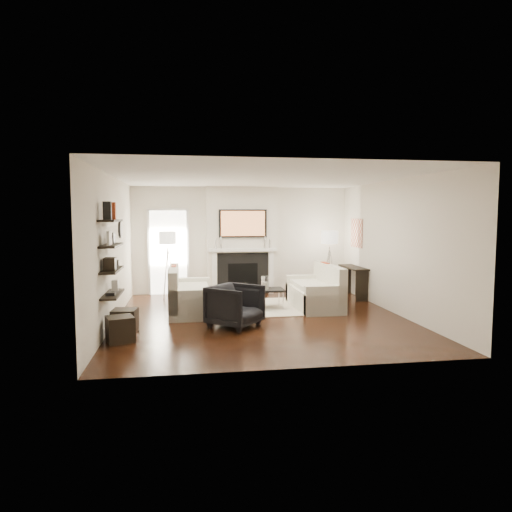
{
  "coord_description": "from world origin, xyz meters",
  "views": [
    {
      "loc": [
        -1.45,
        -8.62,
        1.99
      ],
      "look_at": [
        0.0,
        0.6,
        1.15
      ],
      "focal_mm": 32.0,
      "sensor_mm": 36.0,
      "label": 1
    }
  ],
  "objects": [
    {
      "name": "console_leg_s",
      "position": [
        2.57,
        2.36,
        0.35
      ],
      "size": [
        0.3,
        0.04,
        0.71
      ],
      "primitive_type": "cube",
      "color": "black",
      "rests_on": "floor"
    },
    {
      "name": "decor_magfile_a",
      "position": [
        -2.62,
        -1.28,
        2.06
      ],
      "size": [
        0.12,
        0.1,
        0.28
      ],
      "primitive_type": "cube",
      "color": "black",
      "rests_on": "shelf_top"
    },
    {
      "name": "loveseat_right_arm_n",
      "position": [
        1.3,
        -0.03,
        0.3
      ],
      "size": [
        0.85,
        0.18,
        0.6
      ],
      "primitive_type": "cube",
      "color": "beige",
      "rests_on": "floor"
    },
    {
      "name": "coffee_leg_ne",
      "position": [
        0.58,
        0.62,
        0.19
      ],
      "size": [
        0.02,
        0.02,
        0.38
      ],
      "primitive_type": "cylinder",
      "color": "silver",
      "rests_on": "floor"
    },
    {
      "name": "candlestick_r_tall",
      "position": [
        0.55,
        2.7,
        1.3
      ],
      "size": [
        0.04,
        0.04,
        0.3
      ],
      "primitive_type": "cylinder",
      "color": "silver",
      "rests_on": "mantel_shelf"
    },
    {
      "name": "decor_box_small",
      "position": [
        -2.62,
        -0.75,
        1.18
      ],
      "size": [
        0.15,
        0.12,
        0.12
      ],
      "primitive_type": "cube",
      "color": "black",
      "rests_on": "shelf_lower"
    },
    {
      "name": "lamp_left_shade",
      "position": [
        -1.85,
        2.43,
        1.45
      ],
      "size": [
        0.4,
        0.4,
        0.3
      ],
      "primitive_type": "cylinder",
      "color": "white",
      "rests_on": "lamp_left_post"
    },
    {
      "name": "lamp_right_leg_b",
      "position": [
        2.0,
        2.17,
        0.6
      ],
      "size": [
        0.14,
        0.22,
        1.23
      ],
      "primitive_type": "cylinder",
      "rotation": [
        0.18,
        0.0,
        0.52
      ],
      "color": "silver",
      "rests_on": "floor"
    },
    {
      "name": "door_trim_top",
      "position": [
        -1.85,
        2.96,
        2.13
      ],
      "size": [
        1.02,
        0.06,
        0.06
      ],
      "primitive_type": "cube",
      "color": "white",
      "rests_on": "wall_back"
    },
    {
      "name": "candlestick_r_short",
      "position": [
        0.68,
        2.7,
        1.27
      ],
      "size": [
        0.04,
        0.04,
        0.24
      ],
      "primitive_type": "cylinder",
      "color": "silver",
      "rests_on": "mantel_shelf"
    },
    {
      "name": "loveseat_right_base",
      "position": [
        1.3,
        0.78,
        0.21
      ],
      "size": [
        0.85,
        1.8,
        0.42
      ],
      "primitive_type": "cube",
      "color": "beige",
      "rests_on": "floor"
    },
    {
      "name": "loveseat_left_base",
      "position": [
        -1.34,
        0.7,
        0.21
      ],
      "size": [
        0.85,
        1.8,
        0.42
      ],
      "primitive_type": "cube",
      "color": "beige",
      "rests_on": "floor"
    },
    {
      "name": "pillow_left_charcoal",
      "position": [
        -1.68,
        0.4,
        0.72
      ],
      "size": [
        0.1,
        0.4,
        0.4
      ],
      "primitive_type": "cube",
      "color": "black",
      "rests_on": "loveseat_left_cushion"
    },
    {
      "name": "coffee_leg_sw",
      "position": [
        -0.42,
        1.06,
        0.19
      ],
      "size": [
        0.02,
        0.02,
        0.38
      ],
      "primitive_type": "cylinder",
      "color": "silver",
      "rests_on": "floor"
    },
    {
      "name": "mantel_pilaster_l",
      "position": [
        -0.72,
        2.71,
        0.55
      ],
      "size": [
        0.12,
        0.08,
        1.1
      ],
      "primitive_type": "cube",
      "color": "white",
      "rests_on": "floor"
    },
    {
      "name": "coffee_leg_se",
      "position": [
        0.58,
        1.06,
        0.19
      ],
      "size": [
        0.02,
        0.02,
        0.38
      ],
      "primitive_type": "cylinder",
      "color": "silver",
      "rests_on": "floor"
    },
    {
      "name": "firebox",
      "position": [
        0.0,
        2.73,
        0.45
      ],
      "size": [
        0.75,
        0.02,
        0.65
      ],
      "primitive_type": "cube",
      "color": "black",
      "rests_on": "floor"
    },
    {
      "name": "lamp_right_shade",
      "position": [
        2.05,
        2.07,
        1.45
      ],
      "size": [
        0.4,
        0.4,
        0.3
      ],
      "primitive_type": "cylinder",
      "color": "white",
      "rests_on": "lamp_right_post"
    },
    {
      "name": "shelf_top",
      "position": [
        -2.62,
        -1.0,
        1.9
      ],
      "size": [
        0.25,
        1.0,
        0.04
      ],
      "primitive_type": "cube",
      "color": "black",
      "rests_on": "wall_left"
    },
    {
      "name": "tv_body",
      "position": [
        0.0,
        2.71,
        1.78
      ],
      "size": [
        1.2,
        0.06,
        0.7
      ],
      "primitive_type": "cube",
      "color": "black",
      "rests_on": "chimney_breast"
    },
    {
      "name": "loveseat_left_arm_n",
      "position": [
        -1.34,
        -0.11,
        0.3
      ],
      "size": [
        0.85,
        0.18,
        0.6
      ],
      "primitive_type": "cube",
      "color": "beige",
      "rests_on": "floor"
    },
    {
      "name": "console_leg_n",
      "position": [
        2.57,
        1.26,
        0.35
      ],
      "size": [
        0.3,
        0.04,
        0.71
      ],
      "primitive_type": "cube",
      "color": "black",
      "rests_on": "floor"
    },
    {
      "name": "loveseat_right_back",
      "position": [
        1.63,
        0.78,
        0.53
      ],
      "size": [
        0.18,
        1.8,
        0.8
      ],
      "primitive_type": "cube",
      "color": "beige",
      "rests_on": "floor"
    },
    {
      "name": "shelf_upper",
      "position": [
        -2.62,
        -1.0,
        1.5
      ],
      "size": [
        0.25,
        1.0,
        0.04
      ],
      "primitive_type": "cube",
      "color": "black",
      "rests_on": "wall_left"
    },
    {
      "name": "pillow_left_orange",
      "position": [
        -1.68,
        1.0,
        0.73
      ],
      "size": [
        0.1,
        0.42,
        0.42
      ],
      "primitive_type": "cube",
      "color": "#A23313",
      "rests_on": "loveseat_left_cushion"
    },
    {
      "name": "loveseat_left_back",
      "position": [
        -1.68,
        0.7,
        0.53
      ],
      "size": [
        0.18,
        1.8,
        0.8
      ],
      "primitive_type": "cube",
      "color": "beige",
      "rests_on": "floor"
    },
    {
      "name": "hurricane_candle",
      "position": [
        0.23,
        0.84,
        0.5
      ],
      "size": [
        0.1,
        0.1,
        0.16
      ],
      "primitive_type": "cylinder",
      "color": "white",
      "rests_on": "coffee_table"
    },
    {
      "name": "hurricane_glass",
      "position": [
        0.23,
        0.84,
        0.56
      ],
      "size": [
        0.16,
        0.16,
        0.28
      ],
      "primitive_type": "cylinder",
      "color": "white",
      "rests_on": "coffee_table"
    },
    {
      "name": "door_trim_r",
      "position": [
        -1.37,
        2.96,
        1.05
      ],
      "size": [
        0.06,
        0.06,
        2.16
      ],
      "primitive_type": "cube",
      "color": "white",
      "rests_on": "floor"
    },
    {
      "name": "rug",
      "position": [
        -0.16,
        0.97,
        0.01
      ],
      "size": [
        2.6,
        2.0,
        0.01
      ],
      "primitive_type": "cube",
      "color": "beige",
      "rests_on": "floor"
    },
    {
      "name": "room_envelope",
      "position": [
        0.0,
        0.0,
        1.35
      ],
      "size": [
        6.0,
        6.0,
        6.0
      ],
      "color": "black",
      "rests_on": "ground"
    },
    {
      "name": "lamp_right_leg_c",
      "position": [
        1.99,
        1.98,
        0.6
      ],
      "size": [
        0.14,
        0.22,
        1.23
      ],
      "primitive_type": "cylinder",
      "rotation": [
        0.18,
        0.0,
        2.62
      ],
      "color": "silver",
      "rests_on": "floor"
    },
    {
      "name": "clock_face",
      "position": [
        -2.71,
        0.9,
        1.7
      ],
      "size": [
        0.01,
        0.29,
        0.29
      ],
      "primitive_type": "cylinder",
      "rotation": [
        0.0,
        1.57,
        0.0
      ],
      "color": "white",
      "rests_on": "clock_rim"
    },
    {
      "name": "lamp_left_leg_c",
      "position": [
        -1.91,
        2.34,
        0.6
      ],
      "size": [
        0.14,
        0.22,
        1.23
      ],
      "primitive_type": "cylinder",
      "rotation": [
        0.18,
        0.0,
        2.62
      ],
      "color": "silver",
      "rests_on": "floor"
    },
    {
      "name": "candlestick_l_tall",
      "position": [
        -0.55,
        2.7,
        1.3
      ],
      "size": [
        0.04,
        0.04,
        0.3
      ],
      "primitive_type": "cylinder",
      "color": "silver",
      "rests_on": "mantel_shelf"
    },
    {
      "name": "mantel_pilaster_r",
      "position": [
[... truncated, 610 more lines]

